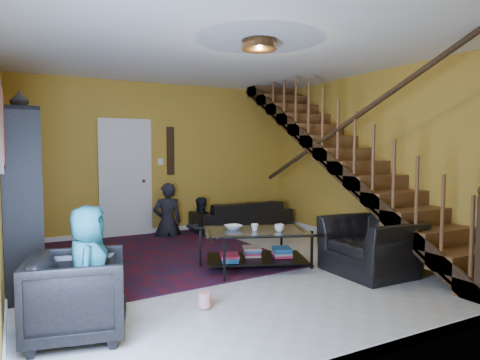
{
  "coord_description": "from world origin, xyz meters",
  "views": [
    {
      "loc": [
        -2.49,
        -5.01,
        1.56
      ],
      "look_at": [
        0.39,
        0.4,
        1.13
      ],
      "focal_mm": 32.0,
      "sensor_mm": 36.0,
      "label": 1
    }
  ],
  "objects_px": {
    "armchair_left": "(77,295)",
    "armchair_right": "(371,246)",
    "sofa": "(242,216)",
    "bookshelf": "(22,201)",
    "coffee_table": "(256,246)"
  },
  "relations": [
    {
      "from": "armchair_left",
      "to": "armchair_right",
      "type": "distance_m",
      "value": 3.56
    },
    {
      "from": "sofa",
      "to": "armchair_left",
      "type": "height_order",
      "value": "armchair_left"
    },
    {
      "from": "bookshelf",
      "to": "armchair_right",
      "type": "distance_m",
      "value": 4.29
    },
    {
      "from": "sofa",
      "to": "coffee_table",
      "type": "height_order",
      "value": "sofa"
    },
    {
      "from": "bookshelf",
      "to": "coffee_table",
      "type": "bearing_deg",
      "value": -16.41
    },
    {
      "from": "bookshelf",
      "to": "coffee_table",
      "type": "relative_size",
      "value": 1.3
    },
    {
      "from": "sofa",
      "to": "armchair_left",
      "type": "bearing_deg",
      "value": 46.06
    },
    {
      "from": "armchair_right",
      "to": "coffee_table",
      "type": "height_order",
      "value": "armchair_right"
    },
    {
      "from": "armchair_left",
      "to": "armchair_right",
      "type": "relative_size",
      "value": 0.73
    },
    {
      "from": "sofa",
      "to": "armchair_right",
      "type": "xyz_separation_m",
      "value": [
        0.06,
        -3.37,
        0.07
      ]
    },
    {
      "from": "armchair_right",
      "to": "coffee_table",
      "type": "bearing_deg",
      "value": -125.71
    },
    {
      "from": "armchair_right",
      "to": "coffee_table",
      "type": "distance_m",
      "value": 1.47
    },
    {
      "from": "bookshelf",
      "to": "armchair_left",
      "type": "distance_m",
      "value": 2.03
    },
    {
      "from": "armchair_right",
      "to": "coffee_table",
      "type": "xyz_separation_m",
      "value": [
        -1.19,
        0.87,
        -0.05
      ]
    },
    {
      "from": "armchair_right",
      "to": "coffee_table",
      "type": "relative_size",
      "value": 0.7
    }
  ]
}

